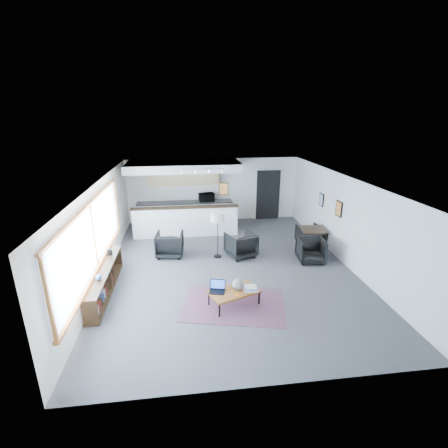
{
  "coord_description": "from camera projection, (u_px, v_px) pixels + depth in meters",
  "views": [
    {
      "loc": [
        -1.24,
        -8.62,
        4.32
      ],
      "look_at": [
        -0.08,
        0.4,
        1.21
      ],
      "focal_mm": 26.0,
      "sensor_mm": 36.0,
      "label": 1
    }
  ],
  "objects": [
    {
      "name": "room",
      "position": [
        229.0,
        225.0,
        9.22
      ],
      "size": [
        7.02,
        9.02,
        2.62
      ],
      "color": "#464648",
      "rests_on": "ground"
    },
    {
      "name": "window",
      "position": [
        94.0,
        237.0,
        7.91
      ],
      "size": [
        0.1,
        5.95,
        1.66
      ],
      "color": "#8CBFFF",
      "rests_on": "room"
    },
    {
      "name": "console",
      "position": [
        105.0,
        281.0,
        8.15
      ],
      "size": [
        0.35,
        3.0,
        0.8
      ],
      "color": "#2F1F10",
      "rests_on": "floor"
    },
    {
      "name": "kitchenette",
      "position": [
        185.0,
        194.0,
        12.53
      ],
      "size": [
        4.2,
        1.96,
        2.6
      ],
      "color": "white",
      "rests_on": "floor"
    },
    {
      "name": "doorway",
      "position": [
        268.0,
        194.0,
        13.72
      ],
      "size": [
        1.1,
        0.12,
        2.15
      ],
      "color": "black",
      "rests_on": "room"
    },
    {
      "name": "track_light",
      "position": [
        202.0,
        170.0,
        10.81
      ],
      "size": [
        1.6,
        0.07,
        0.15
      ],
      "color": "silver",
      "rests_on": "room"
    },
    {
      "name": "wall_art_lower",
      "position": [
        339.0,
        209.0,
        9.93
      ],
      "size": [
        0.03,
        0.38,
        0.48
      ],
      "color": "black",
      "rests_on": "room"
    },
    {
      "name": "wall_art_upper",
      "position": [
        321.0,
        200.0,
        11.16
      ],
      "size": [
        0.03,
        0.34,
        0.44
      ],
      "color": "black",
      "rests_on": "room"
    },
    {
      "name": "kilim_rug",
      "position": [
        234.0,
        305.0,
        7.71
      ],
      "size": [
        2.69,
        2.12,
        0.01
      ],
      "rotation": [
        0.0,
        0.0,
        -0.23
      ],
      "color": "#573244",
      "rests_on": "floor"
    },
    {
      "name": "coffee_table",
      "position": [
        234.0,
        292.0,
        7.6
      ],
      "size": [
        1.3,
        1.0,
        0.38
      ],
      "rotation": [
        0.0,
        0.0,
        0.38
      ],
      "color": "brown",
      "rests_on": "floor"
    },
    {
      "name": "laptop",
      "position": [
        217.0,
        288.0,
        7.58
      ],
      "size": [
        0.41,
        0.36,
        0.26
      ],
      "rotation": [
        0.0,
        0.0,
        -0.22
      ],
      "color": "black",
      "rests_on": "coffee_table"
    },
    {
      "name": "ceramic_pot",
      "position": [
        238.0,
        284.0,
        7.61
      ],
      "size": [
        0.27,
        0.27,
        0.27
      ],
      "rotation": [
        0.0,
        0.0,
        -0.15
      ],
      "color": "gray",
      "rests_on": "coffee_table"
    },
    {
      "name": "book_stack",
      "position": [
        250.0,
        288.0,
        7.62
      ],
      "size": [
        0.34,
        0.27,
        0.1
      ],
      "rotation": [
        0.0,
        0.0,
        -0.02
      ],
      "color": "silver",
      "rests_on": "coffee_table"
    },
    {
      "name": "coaster",
      "position": [
        237.0,
        295.0,
        7.42
      ],
      "size": [
        0.1,
        0.1,
        0.01
      ],
      "rotation": [
        0.0,
        0.0,
        0.04
      ],
      "color": "#E5590C",
      "rests_on": "coffee_table"
    },
    {
      "name": "armchair_left",
      "position": [
        170.0,
        243.0,
        10.26
      ],
      "size": [
        0.9,
        0.85,
        0.85
      ],
      "primitive_type": "imported",
      "rotation": [
        0.0,
        0.0,
        3.04
      ],
      "color": "black",
      "rests_on": "floor"
    },
    {
      "name": "armchair_right",
      "position": [
        241.0,
        244.0,
        10.23
      ],
      "size": [
        1.04,
        1.01,
        0.85
      ],
      "primitive_type": "imported",
      "rotation": [
        0.0,
        0.0,
        3.49
      ],
      "color": "black",
      "rests_on": "floor"
    },
    {
      "name": "floor_lamp",
      "position": [
        217.0,
        219.0,
        9.9
      ],
      "size": [
        0.42,
        0.42,
        1.46
      ],
      "rotation": [
        0.0,
        0.0,
        -0.0
      ],
      "color": "black",
      "rests_on": "floor"
    },
    {
      "name": "dining_table",
      "position": [
        313.0,
        231.0,
        10.77
      ],
      "size": [
        0.9,
        0.9,
        0.68
      ],
      "rotation": [
        0.0,
        0.0,
        -0.12
      ],
      "color": "#2F1F10",
      "rests_on": "floor"
    },
    {
      "name": "dining_chair_near",
      "position": [
        311.0,
        251.0,
        9.89
      ],
      "size": [
        0.72,
        0.68,
        0.68
      ],
      "primitive_type": "imported",
      "rotation": [
        0.0,
        0.0,
        -0.09
      ],
      "color": "black",
      "rests_on": "floor"
    },
    {
      "name": "dining_chair_far",
      "position": [
        309.0,
        235.0,
        11.19
      ],
      "size": [
        0.67,
        0.63,
        0.64
      ],
      "primitive_type": "imported",
      "rotation": [
        0.0,
        0.0,
        3.22
      ],
      "color": "black",
      "rests_on": "floor"
    },
    {
      "name": "microwave",
      "position": [
        206.0,
        196.0,
        13.13
      ],
      "size": [
        0.63,
        0.41,
        0.4
      ],
      "primitive_type": "imported",
      "rotation": [
        0.0,
        0.0,
        0.15
      ],
      "color": "black",
      "rests_on": "kitchenette"
    }
  ]
}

